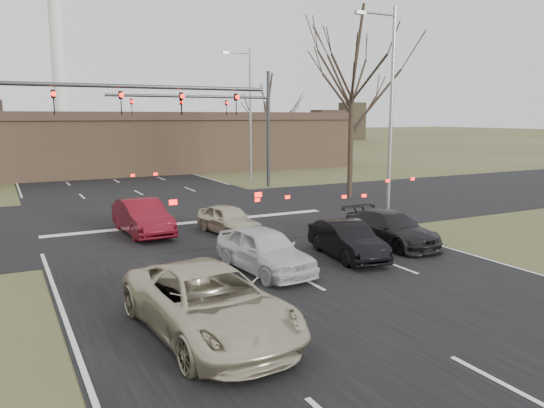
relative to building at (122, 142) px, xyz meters
The scene contains 16 objects.
ground 38.15m from the building, 93.01° to the right, with size 360.00×360.00×0.00m, color #424726.
road_main 22.25m from the building, 95.19° to the left, with size 14.00×300.00×0.02m, color black.
road_cross 23.24m from the building, 94.97° to the right, with size 200.00×14.00×0.02m, color black.
building is the anchor object (origin of this frame).
mast_arm_near 26.14m from the building, 106.13° to the right, with size 12.12×0.24×8.00m.
mast_arm_far 15.75m from the building, 74.42° to the right, with size 11.12×0.24×8.00m.
streetlight_right_near 28.97m from the building, 76.31° to the right, with size 2.34×0.25×10.00m.
streetlight_right_far 13.53m from the building, 56.35° to the right, with size 2.34×0.25×10.00m.
tree_right_near 24.57m from the building, 67.75° to the right, with size 6.90×6.90×11.50m.
tree_right_far 14.01m from the building, 12.99° to the right, with size 5.40×5.40×9.00m.
car_silver_suv 37.98m from the building, 99.14° to the right, with size 2.58×5.59×1.55m, color #BCB598.
car_white_sedan 33.70m from the building, 94.50° to the right, with size 1.70×4.22×1.44m, color silver.
car_black_hatch 33.46m from the building, 88.80° to the right, with size 1.36×3.89×1.28m, color black.
car_charcoal_sedan 32.85m from the building, 84.21° to the right, with size 1.82×4.47×1.30m, color black.
car_red_ahead 26.75m from the building, 100.26° to the right, with size 1.55×4.45×1.47m, color maroon.
car_silver_ahead 28.01m from the building, 93.08° to the right, with size 1.46×3.63×1.24m, color #BCB698.
Camera 1 is at (-8.05, -10.29, 4.95)m, focal length 35.00 mm.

